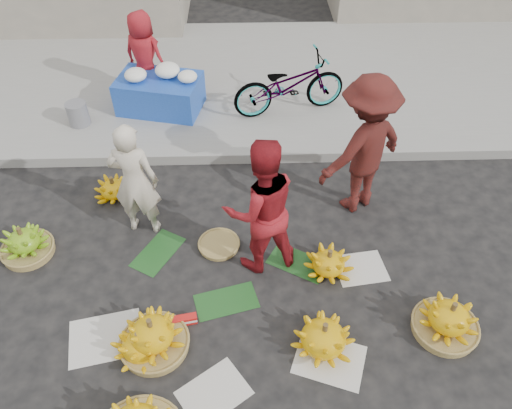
{
  "coord_description": "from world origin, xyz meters",
  "views": [
    {
      "loc": [
        0.13,
        -3.27,
        4.41
      ],
      "look_at": [
        0.23,
        0.54,
        0.7
      ],
      "focal_mm": 35.0,
      "sensor_mm": 36.0,
      "label": 1
    }
  ],
  "objects_px": {
    "banana_bunch_4": "(448,319)",
    "flower_table": "(160,91)",
    "bicycle": "(289,85)",
    "banana_bunch_0": "(153,336)",
    "vendor_cream": "(135,181)"
  },
  "relations": [
    {
      "from": "banana_bunch_4",
      "to": "flower_table",
      "type": "xyz_separation_m",
      "value": [
        -3.22,
        3.93,
        0.22
      ]
    },
    {
      "from": "flower_table",
      "to": "bicycle",
      "type": "xyz_separation_m",
      "value": [
        1.93,
        -0.13,
        0.16
      ]
    },
    {
      "from": "banana_bunch_0",
      "to": "bicycle",
      "type": "relative_size",
      "value": 0.44
    },
    {
      "from": "banana_bunch_0",
      "to": "flower_table",
      "type": "height_order",
      "value": "flower_table"
    },
    {
      "from": "banana_bunch_0",
      "to": "vendor_cream",
      "type": "relative_size",
      "value": 0.5
    },
    {
      "from": "flower_table",
      "to": "banana_bunch_4",
      "type": "bearing_deg",
      "value": -37.59
    },
    {
      "from": "banana_bunch_0",
      "to": "vendor_cream",
      "type": "distance_m",
      "value": 1.74
    },
    {
      "from": "vendor_cream",
      "to": "bicycle",
      "type": "distance_m",
      "value": 2.98
    },
    {
      "from": "vendor_cream",
      "to": "flower_table",
      "type": "height_order",
      "value": "vendor_cream"
    },
    {
      "from": "vendor_cream",
      "to": "bicycle",
      "type": "height_order",
      "value": "vendor_cream"
    },
    {
      "from": "banana_bunch_4",
      "to": "flower_table",
      "type": "height_order",
      "value": "flower_table"
    },
    {
      "from": "vendor_cream",
      "to": "bicycle",
      "type": "xyz_separation_m",
      "value": [
        1.91,
        2.28,
        -0.18
      ]
    },
    {
      "from": "banana_bunch_0",
      "to": "flower_table",
      "type": "distance_m",
      "value": 4.05
    },
    {
      "from": "vendor_cream",
      "to": "flower_table",
      "type": "relative_size",
      "value": 1.1
    },
    {
      "from": "flower_table",
      "to": "banana_bunch_0",
      "type": "bearing_deg",
      "value": -72.16
    }
  ]
}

